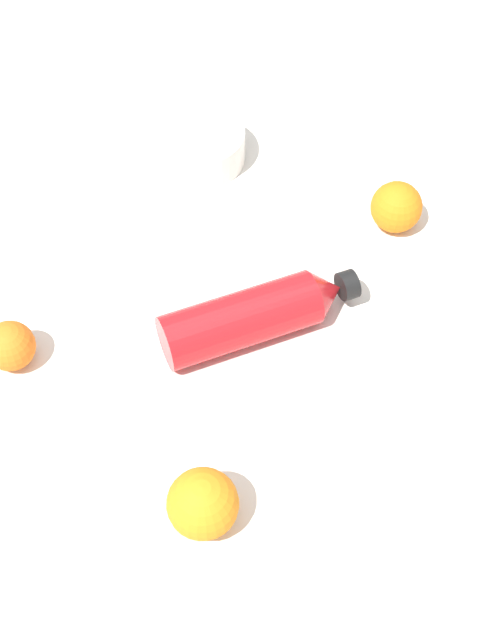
{
  "coord_description": "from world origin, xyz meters",
  "views": [
    {
      "loc": [
        -0.55,
        -0.37,
        0.9
      ],
      "look_at": [
        -0.03,
        0.02,
        0.04
      ],
      "focal_mm": 48.92,
      "sensor_mm": 36.0,
      "label": 1
    }
  ],
  "objects_px": {
    "water_bottle": "(257,315)",
    "orange_1": "(203,504)",
    "orange_0": "(396,207)",
    "ceramic_bowl": "(199,146)",
    "orange_2": "(10,346)"
  },
  "relations": [
    {
      "from": "water_bottle",
      "to": "orange_1",
      "type": "height_order",
      "value": "orange_1"
    },
    {
      "from": "water_bottle",
      "to": "ceramic_bowl",
      "type": "distance_m",
      "value": 0.33
    },
    {
      "from": "water_bottle",
      "to": "orange_1",
      "type": "relative_size",
      "value": 3.16
    },
    {
      "from": "orange_0",
      "to": "ceramic_bowl",
      "type": "relative_size",
      "value": 0.52
    },
    {
      "from": "orange_0",
      "to": "orange_1",
      "type": "height_order",
      "value": "orange_1"
    },
    {
      "from": "orange_0",
      "to": "ceramic_bowl",
      "type": "height_order",
      "value": "orange_0"
    },
    {
      "from": "water_bottle",
      "to": "orange_2",
      "type": "xyz_separation_m",
      "value": [
        -0.22,
        0.22,
        -0.0
      ]
    },
    {
      "from": "orange_0",
      "to": "ceramic_bowl",
      "type": "distance_m",
      "value": 0.31
    },
    {
      "from": "water_bottle",
      "to": "orange_0",
      "type": "height_order",
      "value": "same"
    },
    {
      "from": "ceramic_bowl",
      "to": "orange_0",
      "type": "bearing_deg",
      "value": -79.16
    },
    {
      "from": "orange_2",
      "to": "ceramic_bowl",
      "type": "xyz_separation_m",
      "value": [
        0.42,
        0.04,
        -0.01
      ]
    },
    {
      "from": "water_bottle",
      "to": "orange_0",
      "type": "relative_size",
      "value": 3.49
    },
    {
      "from": "orange_0",
      "to": "water_bottle",
      "type": "bearing_deg",
      "value": 170.34
    },
    {
      "from": "orange_0",
      "to": "orange_1",
      "type": "xyz_separation_m",
      "value": [
        -0.51,
        -0.06,
        0.0
      ]
    },
    {
      "from": "orange_2",
      "to": "ceramic_bowl",
      "type": "bearing_deg",
      "value": 5.5
    }
  ]
}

